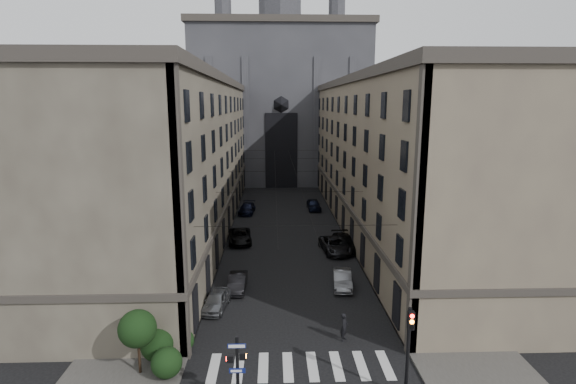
{
  "coord_description": "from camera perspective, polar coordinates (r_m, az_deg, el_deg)",
  "views": [
    {
      "loc": [
        -1.58,
        -19.72,
        15.78
      ],
      "look_at": [
        -0.53,
        11.42,
        9.59
      ],
      "focal_mm": 28.0,
      "sensor_mm": 36.0,
      "label": 1
    }
  ],
  "objects": [
    {
      "name": "pedestrian_signal_left",
      "position": [
        25.2,
        -6.48,
        -21.12
      ],
      "size": [
        1.02,
        0.38,
        4.0
      ],
      "color": "black",
      "rests_on": "ground"
    },
    {
      "name": "car_left_far",
      "position": [
        65.47,
        -5.23,
        -2.1
      ],
      "size": [
        2.48,
        5.22,
        1.47
      ],
      "primitive_type": "imported",
      "rotation": [
        0.0,
        0.0,
        -0.09
      ],
      "color": "black",
      "rests_on": "ground"
    },
    {
      "name": "traffic_light_right",
      "position": [
        26.0,
        15.1,
        -17.9
      ],
      "size": [
        0.34,
        0.5,
        5.2
      ],
      "color": "black",
      "rests_on": "ground"
    },
    {
      "name": "building_right",
      "position": [
        58.06,
        13.11,
        4.58
      ],
      "size": [
        13.6,
        60.6,
        18.85
      ],
      "color": "brown",
      "rests_on": "ground"
    },
    {
      "name": "tram_wires",
      "position": [
        56.03,
        -0.3,
        2.48
      ],
      "size": [
        14.0,
        60.0,
        0.43
      ],
      "color": "black",
      "rests_on": "ground"
    },
    {
      "name": "car_right_far",
      "position": [
        67.48,
        3.27,
        -1.61
      ],
      "size": [
        2.06,
        4.77,
        1.6
      ],
      "primitive_type": "imported",
      "rotation": [
        0.0,
        0.0,
        0.03
      ],
      "color": "black",
      "rests_on": "ground"
    },
    {
      "name": "building_left",
      "position": [
        57.33,
        -13.91,
        4.46
      ],
      "size": [
        13.6,
        60.6,
        18.85
      ],
      "color": "#484137",
      "rests_on": "ground"
    },
    {
      "name": "shrub_cluster",
      "position": [
        29.29,
        -16.61,
        -17.78
      ],
      "size": [
        3.9,
        4.4,
        3.9
      ],
      "color": "black",
      "rests_on": "sidewalk_left"
    },
    {
      "name": "zebra_crossing",
      "position": [
        29.36,
        1.55,
        -21.26
      ],
      "size": [
        11.0,
        3.2,
        0.01
      ],
      "primitive_type": "cube",
      "color": "beige",
      "rests_on": "ground"
    },
    {
      "name": "car_left_near",
      "position": [
        36.32,
        -9.12,
        -13.45
      ],
      "size": [
        2.19,
        4.28,
        1.39
      ],
      "primitive_type": "imported",
      "rotation": [
        0.0,
        0.0,
        -0.14
      ],
      "color": "slate",
      "rests_on": "ground"
    },
    {
      "name": "gothic_tower",
      "position": [
        94.71,
        -1.0,
        12.46
      ],
      "size": [
        35.0,
        23.0,
        58.0
      ],
      "color": "#2D2D33",
      "rests_on": "ground"
    },
    {
      "name": "pedestrian",
      "position": [
        31.78,
        7.14,
        -16.63
      ],
      "size": [
        0.71,
        0.84,
        1.94
      ],
      "primitive_type": "imported",
      "rotation": [
        0.0,
        0.0,
        1.15
      ],
      "color": "black",
      "rests_on": "ground"
    },
    {
      "name": "car_right_midnear",
      "position": [
        48.77,
        5.95,
        -6.74
      ],
      "size": [
        3.26,
        5.89,
        1.56
      ],
      "primitive_type": "imported",
      "rotation": [
        0.0,
        0.0,
        0.12
      ],
      "color": "black",
      "rests_on": "ground"
    },
    {
      "name": "car_left_midnear",
      "position": [
        39.47,
        -6.45,
        -11.33
      ],
      "size": [
        1.53,
        4.19,
        1.37
      ],
      "primitive_type": "imported",
      "rotation": [
        0.0,
        0.0,
        -0.02
      ],
      "color": "black",
      "rests_on": "ground"
    },
    {
      "name": "car_left_midfar",
      "position": [
        52.04,
        -6.11,
        -5.61
      ],
      "size": [
        2.98,
        5.62,
        1.51
      ],
      "primitive_type": "imported",
      "rotation": [
        0.0,
        0.0,
        0.09
      ],
      "color": "black",
      "rests_on": "ground"
    },
    {
      "name": "car_right_near",
      "position": [
        40.06,
        6.9,
        -10.92
      ],
      "size": [
        1.92,
        4.52,
        1.45
      ],
      "primitive_type": "imported",
      "rotation": [
        0.0,
        0.0,
        -0.09
      ],
      "color": "slate",
      "rests_on": "ground"
    },
    {
      "name": "sidewalk_left",
      "position": [
        58.57,
        -10.66,
        -4.52
      ],
      "size": [
        7.0,
        80.0,
        0.15
      ],
      "primitive_type": "cube",
      "color": "#383533",
      "rests_on": "ground"
    },
    {
      "name": "sidewalk_right",
      "position": [
        59.14,
        9.95,
        -4.34
      ],
      "size": [
        7.0,
        80.0,
        0.15
      ],
      "primitive_type": "cube",
      "color": "#383533",
      "rests_on": "ground"
    },
    {
      "name": "car_right_midfar",
      "position": [
        49.59,
        7.16,
        -6.44
      ],
      "size": [
        2.57,
        5.64,
        1.6
      ],
      "primitive_type": "imported",
      "rotation": [
        0.0,
        0.0,
        0.06
      ],
      "color": "black",
      "rests_on": "ground"
    }
  ]
}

